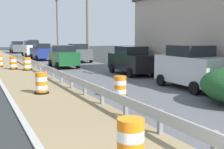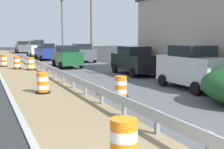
# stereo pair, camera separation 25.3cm
# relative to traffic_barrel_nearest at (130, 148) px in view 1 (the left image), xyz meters

# --- Properties ---
(guardrail_median) EXTENTS (0.18, 56.54, 0.71)m
(guardrail_median) POSITION_rel_traffic_barrel_nearest_xyz_m (1.79, 2.66, 0.02)
(guardrail_median) COLOR #999EA3
(guardrail_median) RESTS_ON ground
(traffic_barrel_nearest) EXTENTS (0.68, 0.68, 1.09)m
(traffic_barrel_nearest) POSITION_rel_traffic_barrel_nearest_xyz_m (0.00, 0.00, 0.00)
(traffic_barrel_nearest) COLOR orange
(traffic_barrel_nearest) RESTS_ON ground
(traffic_barrel_close) EXTENTS (0.69, 0.69, 0.96)m
(traffic_barrel_close) POSITION_rel_traffic_barrel_nearest_xyz_m (3.11, 6.54, -0.07)
(traffic_barrel_close) COLOR orange
(traffic_barrel_close) RESTS_ON ground
(traffic_barrel_mid) EXTENTS (0.69, 0.69, 1.01)m
(traffic_barrel_mid) POSITION_rel_traffic_barrel_nearest_xyz_m (0.10, 8.92, -0.04)
(traffic_barrel_mid) COLOR orange
(traffic_barrel_mid) RESTS_ON ground
(traffic_barrel_far) EXTENTS (0.75, 0.75, 1.05)m
(traffic_barrel_far) POSITION_rel_traffic_barrel_nearest_xyz_m (1.11, 19.31, -0.02)
(traffic_barrel_far) COLOR orange
(traffic_barrel_far) RESTS_ON ground
(traffic_barrel_farthest) EXTENTS (0.68, 0.68, 1.07)m
(traffic_barrel_farthest) POSITION_rel_traffic_barrel_nearest_xyz_m (0.16, 20.53, -0.01)
(traffic_barrel_farthest) COLOR orange
(traffic_barrel_farthest) RESTS_ON ground
(car_lead_near_lane) EXTENTS (2.05, 4.41, 2.22)m
(car_lead_near_lane) POSITION_rel_traffic_barrel_nearest_xyz_m (4.18, 35.04, 0.61)
(car_lead_near_lane) COLOR silver
(car_lead_near_lane) RESTS_ON ground
(car_trailing_near_lane) EXTENTS (2.23, 4.64, 2.03)m
(car_trailing_near_lane) POSITION_rel_traffic_barrel_nearest_xyz_m (7.52, 13.32, 0.52)
(car_trailing_near_lane) COLOR black
(car_trailing_near_lane) RESTS_ON ground
(car_lead_far_lane) EXTENTS (2.17, 4.38, 2.00)m
(car_lead_far_lane) POSITION_rel_traffic_barrel_nearest_xyz_m (3.89, 46.94, 0.51)
(car_lead_far_lane) COLOR #4C5156
(car_lead_far_lane) RESTS_ON ground
(car_mid_far_lane) EXTENTS (2.15, 4.62, 2.19)m
(car_mid_far_lane) POSITION_rel_traffic_barrel_nearest_xyz_m (7.70, 53.08, 0.60)
(car_mid_far_lane) COLOR #195128
(car_mid_far_lane) RESTS_ON ground
(car_trailing_far_lane) EXTENTS (2.10, 4.22, 1.99)m
(car_trailing_far_lane) POSITION_rel_traffic_barrel_nearest_xyz_m (4.39, 20.09, 0.50)
(car_trailing_far_lane) COLOR #195128
(car_trailing_far_lane) RESTS_ON ground
(car_distant_a) EXTENTS (2.17, 4.21, 2.26)m
(car_distant_a) POSITION_rel_traffic_barrel_nearest_xyz_m (7.46, 6.90, 0.63)
(car_distant_a) COLOR silver
(car_distant_a) RESTS_ON ground
(car_distant_b) EXTENTS (2.12, 4.52, 1.96)m
(car_distant_b) POSITION_rel_traffic_barrel_nearest_xyz_m (4.41, 29.63, 0.49)
(car_distant_b) COLOR navy
(car_distant_b) RESTS_ON ground
(car_distant_c) EXTENTS (2.15, 4.07, 1.97)m
(car_distant_c) POSITION_rel_traffic_barrel_nearest_xyz_m (7.48, 25.06, 0.49)
(car_distant_c) COLOR #4C5156
(car_distant_c) RESTS_ON ground
(utility_pole_near) EXTENTS (0.24, 1.80, 8.50)m
(utility_pole_near) POSITION_rel_traffic_barrel_nearest_xyz_m (9.51, 7.13, 3.91)
(utility_pole_near) COLOR brown
(utility_pole_near) RESTS_ON ground
(utility_pole_mid) EXTENTS (0.24, 1.80, 8.76)m
(utility_pole_mid) POSITION_rel_traffic_barrel_nearest_xyz_m (8.73, 25.59, 4.04)
(utility_pole_mid) COLOR brown
(utility_pole_mid) RESTS_ON ground
(utility_pole_far) EXTENTS (0.24, 1.80, 9.07)m
(utility_pole_far) POSITION_rel_traffic_barrel_nearest_xyz_m (9.72, 42.16, 4.20)
(utility_pole_far) COLOR brown
(utility_pole_far) RESTS_ON ground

